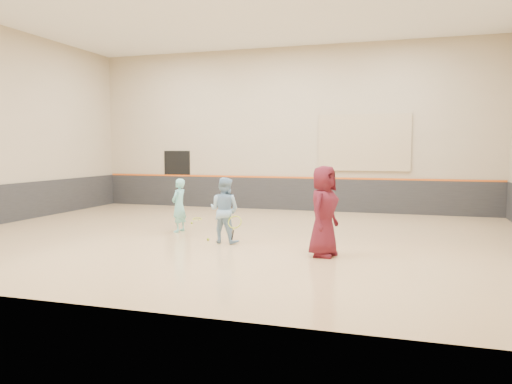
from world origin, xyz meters
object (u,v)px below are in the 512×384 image
(young_man, at_px, (324,211))
(spare_racket, at_px, (197,218))
(instructor, at_px, (224,210))
(girl, at_px, (179,205))

(young_man, xyz_separation_m, spare_racket, (-4.83, 4.32, -0.92))
(instructor, bearing_deg, spare_racket, -48.70)
(girl, relative_size, instructor, 0.92)
(instructor, relative_size, young_man, 0.82)
(young_man, bearing_deg, instructor, 85.31)
(spare_racket, bearing_deg, instructor, -57.07)
(instructor, height_order, spare_racket, instructor)
(instructor, distance_m, young_man, 2.70)
(young_man, distance_m, spare_racket, 6.54)
(young_man, bearing_deg, spare_racket, 61.40)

